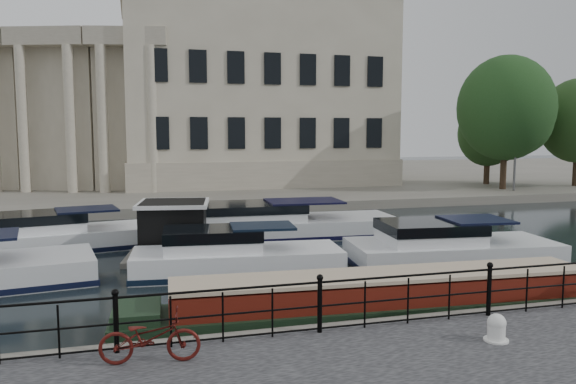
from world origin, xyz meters
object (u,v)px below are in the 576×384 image
at_px(bicycle, 150,337).
at_px(harbour_hut, 174,233).
at_px(mooring_bollard, 496,328).
at_px(narrowboat, 384,306).

relative_size(bicycle, harbour_hut, 0.47).
height_order(mooring_bollard, harbour_hut, harbour_hut).
xyz_separation_m(bicycle, mooring_bollard, (6.62, -0.74, -0.21)).
bearing_deg(narrowboat, bicycle, -153.67).
distance_m(bicycle, harbour_hut, 10.78).
relative_size(bicycle, mooring_bollard, 3.25).
height_order(bicycle, mooring_bollard, bicycle).
bearing_deg(harbour_hut, bicycle, -86.93).
xyz_separation_m(mooring_bollard, narrowboat, (-0.91, 3.17, -0.44)).
distance_m(bicycle, mooring_bollard, 6.66).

